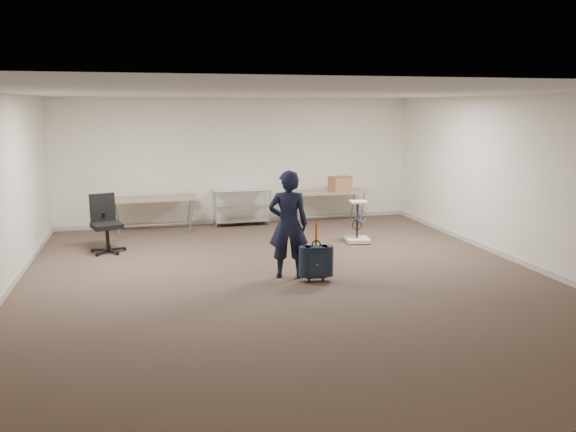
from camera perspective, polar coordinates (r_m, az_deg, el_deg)
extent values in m
plane|color=#47382B|center=(8.60, -0.02, -6.56)|extent=(9.00, 9.00, 0.00)
plane|color=white|center=(12.67, -5.04, 5.58)|extent=(8.00, 0.00, 8.00)
plane|color=white|center=(4.17, 15.38, -6.18)|extent=(8.00, 0.00, 8.00)
plane|color=white|center=(10.04, 22.75, 3.31)|extent=(0.00, 9.00, 9.00)
plane|color=silver|center=(8.20, -0.03, 12.43)|extent=(8.00, 8.00, 0.00)
cube|color=beige|center=(12.86, -4.93, -0.42)|extent=(8.00, 0.02, 0.10)
cube|color=beige|center=(8.58, -27.06, -7.51)|extent=(0.02, 9.00, 0.10)
cube|color=beige|center=(10.28, 22.14, -4.16)|extent=(0.02, 9.00, 0.10)
cube|color=#8B7355|center=(12.05, -13.51, 1.73)|extent=(1.80, 0.75, 0.03)
cylinder|color=gray|center=(12.15, -13.39, -0.88)|extent=(1.50, 0.02, 0.02)
cylinder|color=gray|center=(11.84, -17.04, -0.41)|extent=(0.13, 0.04, 0.69)
cylinder|color=gray|center=(11.85, -9.78, -0.07)|extent=(0.13, 0.04, 0.69)
cylinder|color=gray|center=(12.42, -16.91, 0.13)|extent=(0.13, 0.04, 0.69)
cylinder|color=gray|center=(12.44, -10.00, 0.45)|extent=(0.13, 0.04, 0.69)
cube|color=#8B7355|center=(12.67, 3.94, 2.46)|extent=(1.80, 0.75, 0.03)
cylinder|color=gray|center=(12.76, 3.91, -0.03)|extent=(1.50, 0.02, 0.02)
cylinder|color=gray|center=(12.23, 1.02, 0.44)|extent=(0.13, 0.04, 0.69)
cylinder|color=gray|center=(12.70, 7.56, 0.75)|extent=(0.13, 0.04, 0.69)
cylinder|color=gray|center=(12.80, 0.31, 0.92)|extent=(0.13, 0.04, 0.69)
cylinder|color=gray|center=(13.25, 6.60, 1.20)|extent=(0.13, 0.04, 0.69)
cylinder|color=silver|center=(12.21, -7.34, 0.58)|extent=(0.02, 0.02, 0.80)
cylinder|color=silver|center=(12.40, -1.83, 0.84)|extent=(0.02, 0.02, 0.80)
cylinder|color=silver|center=(12.65, -7.59, 0.94)|extent=(0.02, 0.02, 0.80)
cylinder|color=silver|center=(12.84, -2.26, 1.18)|extent=(0.02, 0.02, 0.80)
cube|color=silver|center=(12.57, -4.72, -0.46)|extent=(1.20, 0.45, 0.02)
cube|color=silver|center=(12.50, -4.74, 1.12)|extent=(1.20, 0.45, 0.02)
cube|color=silver|center=(12.45, -4.76, 2.61)|extent=(1.20, 0.45, 0.01)
imported|color=black|center=(8.56, 0.03, -0.86)|extent=(0.68, 0.52, 1.67)
cube|color=black|center=(8.47, 2.86, -4.61)|extent=(0.36, 0.23, 0.46)
cube|color=black|center=(8.55, 2.83, -6.15)|extent=(0.32, 0.17, 0.03)
cylinder|color=black|center=(8.53, 2.14, -6.50)|extent=(0.03, 0.06, 0.06)
cylinder|color=black|center=(8.57, 3.55, -6.43)|extent=(0.03, 0.06, 0.06)
torus|color=black|center=(8.40, 2.88, -2.92)|extent=(0.15, 0.04, 0.15)
cube|color=#FF520D|center=(8.38, 2.87, -1.77)|extent=(0.03, 0.01, 0.35)
cylinder|color=black|center=(10.69, -17.79, -3.30)|extent=(0.64, 0.64, 0.10)
cylinder|color=black|center=(10.64, -17.86, -2.16)|extent=(0.06, 0.06, 0.43)
cube|color=black|center=(10.60, -17.94, -0.93)|extent=(0.61, 0.61, 0.09)
cube|color=black|center=(10.76, -18.33, 0.84)|extent=(0.45, 0.19, 0.51)
cube|color=beige|center=(11.02, 7.06, -2.40)|extent=(0.51, 0.51, 0.07)
cylinder|color=black|center=(10.80, 6.51, -2.86)|extent=(0.05, 0.05, 0.04)
cylinder|color=black|center=(10.97, 7.03, -0.36)|extent=(0.04, 0.04, 0.71)
cube|color=beige|center=(10.87, 7.15, 1.44)|extent=(0.35, 0.31, 0.04)
torus|color=blue|center=(10.87, 7.48, 0.00)|extent=(0.24, 0.12, 0.22)
cube|color=#956A45|center=(12.67, 5.31, 3.28)|extent=(0.51, 0.42, 0.33)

